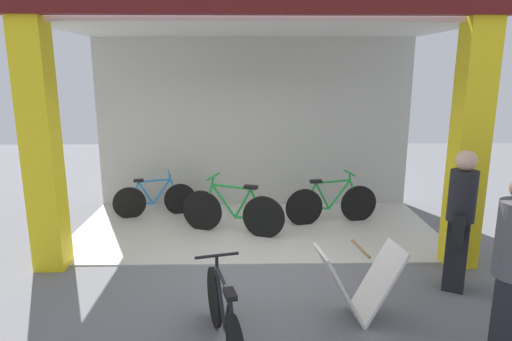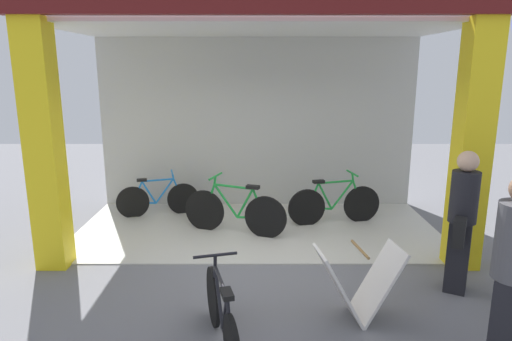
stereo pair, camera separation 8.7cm
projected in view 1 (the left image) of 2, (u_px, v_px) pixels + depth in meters
name	position (u px, v px, depth m)	size (l,w,h in m)	color
ground_plane	(257.00, 265.00, 6.05)	(19.65, 19.65, 0.00)	slate
shop_facade	(255.00, 98.00, 7.00)	(6.03, 3.10, 3.98)	beige
bicycle_inside_0	(232.00, 212.00, 7.09)	(1.64, 0.63, 0.94)	black
bicycle_inside_1	(331.00, 204.00, 7.58)	(1.59, 0.46, 0.89)	black
bicycle_inside_2	(155.00, 199.00, 7.95)	(1.41, 0.46, 0.80)	black
bicycle_parked_0	(224.00, 318.00, 4.14)	(0.50, 1.52, 0.86)	black
sandwich_board_sign	(359.00, 283.00, 4.69)	(0.94, 0.58, 0.81)	silver
pedestrian_3	(460.00, 220.00, 5.21)	(0.45, 0.58, 1.69)	black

